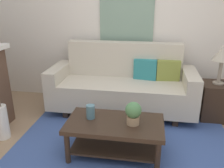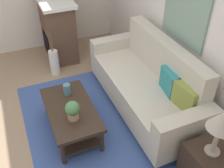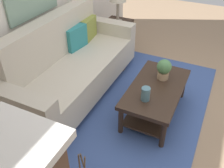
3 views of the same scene
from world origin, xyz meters
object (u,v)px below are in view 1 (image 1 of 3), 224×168
(couch, at_px, (122,86))
(coffee_table, at_px, (115,131))
(potted_plant_tabletop, at_px, (133,113))
(floor_vase, at_px, (2,122))
(throw_pillow_teal, at_px, (145,69))
(throw_pillow_olive, at_px, (168,70))
(framed_painting, at_px, (127,17))
(side_table, at_px, (215,101))
(tabletop_vase, at_px, (91,112))
(table_lamp, at_px, (223,55))

(couch, bearing_deg, coffee_table, -87.13)
(potted_plant_tabletop, bearing_deg, floor_vase, 175.87)
(throw_pillow_teal, relative_size, coffee_table, 0.33)
(throw_pillow_olive, bearing_deg, throw_pillow_teal, 180.00)
(coffee_table, xyz_separation_m, potted_plant_tabletop, (0.21, -0.01, 0.26))
(framed_painting, bearing_deg, side_table, -19.38)
(throw_pillow_teal, bearing_deg, potted_plant_tabletop, -93.74)
(coffee_table, bearing_deg, tabletop_vase, 171.19)
(potted_plant_tabletop, height_order, framed_painting, framed_painting)
(throw_pillow_olive, height_order, coffee_table, throw_pillow_olive)
(floor_vase, bearing_deg, side_table, 19.81)
(throw_pillow_teal, xyz_separation_m, tabletop_vase, (-0.58, -1.26, -0.17))
(table_lamp, bearing_deg, coffee_table, -140.04)
(throw_pillow_olive, bearing_deg, tabletop_vase, -126.62)
(couch, xyz_separation_m, throw_pillow_teal, (0.35, 0.13, 0.25))
(coffee_table, relative_size, potted_plant_tabletop, 4.20)
(floor_vase, height_order, framed_painting, framed_painting)
(side_table, relative_size, floor_vase, 1.22)
(floor_vase, relative_size, framed_painting, 0.52)
(throw_pillow_teal, distance_m, potted_plant_tabletop, 1.32)
(table_lamp, bearing_deg, couch, 178.64)
(floor_vase, bearing_deg, throw_pillow_olive, 29.06)
(throw_pillow_olive, relative_size, potted_plant_tabletop, 1.37)
(throw_pillow_olive, height_order, side_table, throw_pillow_olive)
(tabletop_vase, bearing_deg, throw_pillow_teal, 65.09)
(coffee_table, bearing_deg, throw_pillow_olive, 63.75)
(throw_pillow_olive, distance_m, coffee_table, 1.50)
(throw_pillow_olive, bearing_deg, coffee_table, -116.25)
(table_lamp, bearing_deg, throw_pillow_teal, 171.54)
(table_lamp, height_order, floor_vase, table_lamp)
(couch, xyz_separation_m, side_table, (1.42, -0.03, -0.15))
(tabletop_vase, bearing_deg, framed_painting, 81.70)
(side_table, distance_m, table_lamp, 0.71)
(table_lamp, bearing_deg, side_table, -90.00)
(couch, relative_size, throw_pillow_olive, 6.24)
(floor_vase, bearing_deg, throw_pillow_teal, 33.59)
(coffee_table, height_order, table_lamp, table_lamp)
(throw_pillow_olive, xyz_separation_m, side_table, (0.72, -0.16, -0.40))
(coffee_table, height_order, floor_vase, floor_vase)
(framed_painting, bearing_deg, throw_pillow_teal, -44.21)
(couch, relative_size, tabletop_vase, 13.84)
(potted_plant_tabletop, bearing_deg, table_lamp, 44.94)
(side_table, height_order, table_lamp, table_lamp)
(throw_pillow_olive, bearing_deg, floor_vase, -150.94)
(throw_pillow_teal, bearing_deg, couch, -160.29)
(side_table, distance_m, floor_vase, 3.05)
(tabletop_vase, height_order, framed_painting, framed_painting)
(coffee_table, bearing_deg, framed_painting, 92.06)
(couch, distance_m, throw_pillow_teal, 0.45)
(coffee_table, distance_m, table_lamp, 1.90)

